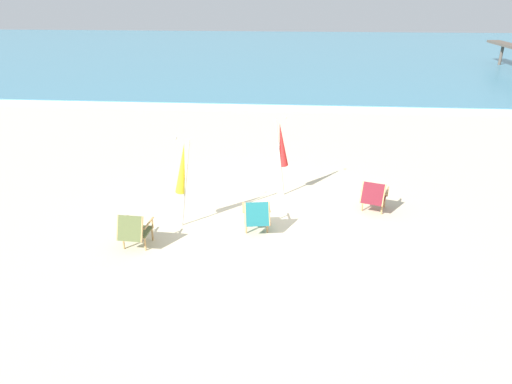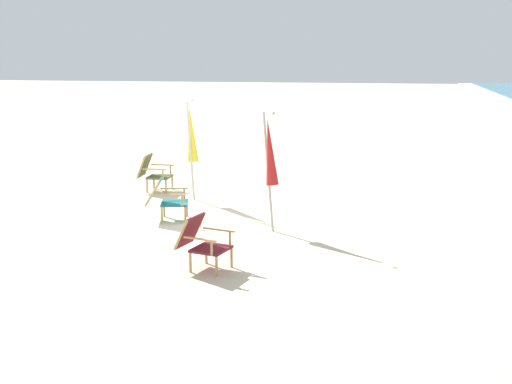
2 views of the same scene
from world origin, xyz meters
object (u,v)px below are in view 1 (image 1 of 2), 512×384
(beach_chair_back_left, at_px, (257,215))
(umbrella_furled_red, at_px, (282,145))
(beach_chair_far_center, at_px, (374,196))
(umbrella_furled_yellow, at_px, (182,169))
(beach_chair_mid_center, at_px, (134,230))

(beach_chair_back_left, height_order, umbrella_furled_red, umbrella_furled_red)
(beach_chair_far_center, bearing_deg, umbrella_furled_red, 161.21)
(beach_chair_far_center, xyz_separation_m, umbrella_furled_yellow, (-4.35, -1.09, 0.95))
(umbrella_furled_yellow, height_order, umbrella_furled_red, same)
(beach_chair_back_left, relative_size, umbrella_furled_yellow, 0.41)
(umbrella_furled_red, bearing_deg, beach_chair_back_left, -102.98)
(beach_chair_back_left, bearing_deg, umbrella_furled_yellow, 174.39)
(beach_chair_far_center, bearing_deg, umbrella_furled_yellow, -165.98)
(beach_chair_mid_center, bearing_deg, umbrella_furled_yellow, 52.29)
(beach_chair_far_center, height_order, umbrella_furled_red, umbrella_furled_red)
(beach_chair_mid_center, distance_m, umbrella_furled_red, 4.24)
(beach_chair_back_left, bearing_deg, umbrella_furled_red, 77.02)
(beach_chair_far_center, distance_m, umbrella_furled_yellow, 4.58)
(umbrella_furled_red, bearing_deg, beach_chair_far_center, -18.79)
(beach_chair_back_left, xyz_separation_m, umbrella_furled_yellow, (-1.63, 0.16, 0.96))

